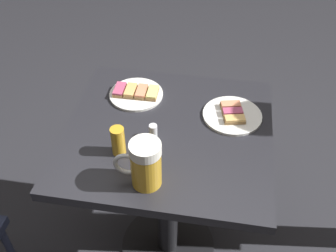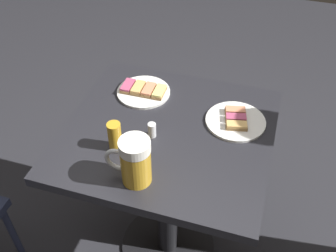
{
  "view_description": "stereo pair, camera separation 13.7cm",
  "coord_description": "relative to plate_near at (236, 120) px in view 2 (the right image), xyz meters",
  "views": [
    {
      "loc": [
        0.17,
        -1.0,
        1.7
      ],
      "look_at": [
        0.0,
        0.0,
        0.78
      ],
      "focal_mm": 41.97,
      "sensor_mm": 36.0,
      "label": 1
    },
    {
      "loc": [
        0.3,
        -0.97,
        1.7
      ],
      "look_at": [
        0.0,
        0.0,
        0.78
      ],
      "focal_mm": 41.97,
      "sensor_mm": 36.0,
      "label": 2
    }
  ],
  "objects": [
    {
      "name": "ground_plane",
      "position": [
        -0.22,
        -0.11,
        -0.77
      ],
      "size": [
        6.0,
        6.0,
        0.0
      ],
      "primitive_type": "plane",
      "color": "#28282D"
    },
    {
      "name": "beer_glass_small",
      "position": [
        -0.36,
        -0.25,
        0.04
      ],
      "size": [
        0.05,
        0.05,
        0.1
      ],
      "primitive_type": "cylinder",
      "color": "gold",
      "rests_on": "cafe_table"
    },
    {
      "name": "salt_shaker",
      "position": [
        -0.26,
        -0.16,
        0.02
      ],
      "size": [
        0.03,
        0.03,
        0.05
      ],
      "primitive_type": "cylinder",
      "color": "silver",
      "rests_on": "cafe_table"
    },
    {
      "name": "plate_near",
      "position": [
        0.0,
        0.0,
        0.0
      ],
      "size": [
        0.22,
        0.22,
        0.03
      ],
      "color": "white",
      "rests_on": "cafe_table"
    },
    {
      "name": "cafe_table",
      "position": [
        -0.22,
        -0.11,
        -0.19
      ],
      "size": [
        0.73,
        0.69,
        0.76
      ],
      "color": "black",
      "rests_on": "ground_plane"
    },
    {
      "name": "beer_mug",
      "position": [
        -0.25,
        -0.35,
        0.07
      ],
      "size": [
        0.15,
        0.09,
        0.16
      ],
      "color": "gold",
      "rests_on": "cafe_table"
    },
    {
      "name": "plate_far",
      "position": [
        -0.37,
        0.06,
        0.0
      ],
      "size": [
        0.21,
        0.21,
        0.03
      ],
      "color": "white",
      "rests_on": "cafe_table"
    }
  ]
}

